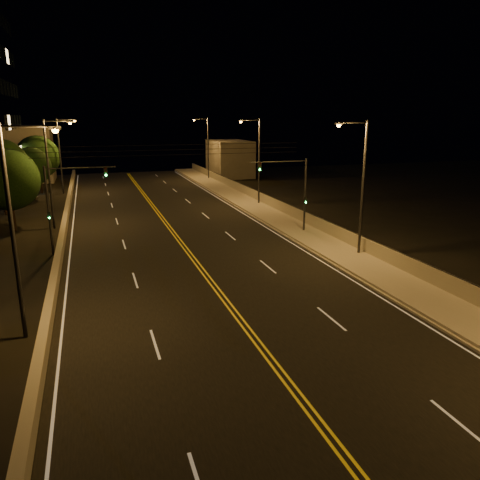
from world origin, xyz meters
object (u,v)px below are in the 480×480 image
object	(u,v)px
traffic_signal_left	(61,199)
tree_2	(31,167)
streetlight_6	(62,151)
tree_1	(0,167)
streetlight_1	(360,181)
streetlight_5	(51,167)
streetlight_3	(206,145)
streetlight_4	(17,220)
tree_0	(8,180)
traffic_signal_right	(295,188)
streetlight_2	(257,157)
tree_3	(38,157)

from	to	relation	value
traffic_signal_left	tree_2	size ratio (longest dim) A/B	1.02
streetlight_6	tree_1	world-z (taller)	streetlight_6
traffic_signal_left	streetlight_1	bearing A→B (deg)	-20.67
streetlight_5	traffic_signal_left	xyz separation A→B (m)	(1.09, -8.84, -1.50)
streetlight_3	traffic_signal_left	bearing A→B (deg)	-118.46
streetlight_1	streetlight_6	size ratio (longest dim) A/B	1.00
streetlight_4	tree_1	distance (m)	31.99
tree_0	tree_2	distance (m)	17.35
tree_1	streetlight_1	bearing A→B (deg)	-42.72
traffic_signal_right	tree_1	size ratio (longest dim) A/B	0.84
traffic_signal_left	tree_1	bearing A→B (deg)	110.88
tree_0	tree_2	bearing A→B (deg)	89.60
streetlight_2	streetlight_3	distance (m)	23.77
tree_0	streetlight_6	bearing A→B (deg)	80.20
streetlight_1	tree_2	world-z (taller)	streetlight_1
traffic_signal_right	tree_3	size ratio (longest dim) A/B	0.86
streetlight_3	tree_1	bearing A→B (deg)	-142.86
streetlight_6	tree_0	bearing A→B (deg)	-99.80
tree_0	tree_1	bearing A→B (deg)	102.46
streetlight_1	streetlight_5	distance (m)	27.10
traffic_signal_right	tree_3	xyz separation A→B (m)	(-23.11, 31.48, 0.69)
streetlight_1	traffic_signal_left	xyz separation A→B (m)	(-20.39, 7.69, -1.50)
streetlight_4	streetlight_5	bearing A→B (deg)	90.00
streetlight_6	tree_3	world-z (taller)	streetlight_6
streetlight_2	streetlight_5	size ratio (longest dim) A/B	1.00
streetlight_1	tree_3	xyz separation A→B (m)	(-24.60, 39.17, -0.81)
streetlight_5	tree_1	size ratio (longest dim) A/B	1.24
streetlight_6	tree_1	distance (m)	13.93
streetlight_2	tree_0	world-z (taller)	streetlight_2
tree_1	tree_2	distance (m)	9.31
tree_3	streetlight_6	bearing A→B (deg)	-25.65
streetlight_2	streetlight_3	bearing A→B (deg)	90.00
streetlight_2	tree_2	bearing A→B (deg)	153.57
streetlight_2	traffic_signal_right	size ratio (longest dim) A/B	1.49
streetlight_2	tree_2	size ratio (longest dim) A/B	1.52
tree_1	tree_2	world-z (taller)	tree_1
streetlight_2	streetlight_1	bearing A→B (deg)	-90.00
streetlight_3	streetlight_6	size ratio (longest dim) A/B	1.00
streetlight_1	streetlight_5	bearing A→B (deg)	142.41
streetlight_5	streetlight_4	bearing A→B (deg)	-90.00
tree_2	traffic_signal_left	bearing A→B (deg)	-80.05
tree_0	streetlight_2	bearing A→B (deg)	11.08
streetlight_5	streetlight_6	xyz separation A→B (m)	(0.00, 21.15, 0.00)
tree_2	streetlight_6	bearing A→B (deg)	46.72
streetlight_6	tree_0	size ratio (longest dim) A/B	1.33
streetlight_1	streetlight_6	xyz separation A→B (m)	(-21.47, 37.67, 0.00)
tree_0	tree_1	size ratio (longest dim) A/B	0.94
streetlight_3	streetlight_6	xyz separation A→B (m)	(-21.47, -7.62, 0.00)
traffic_signal_right	traffic_signal_left	distance (m)	18.90
streetlight_5	traffic_signal_left	world-z (taller)	streetlight_5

